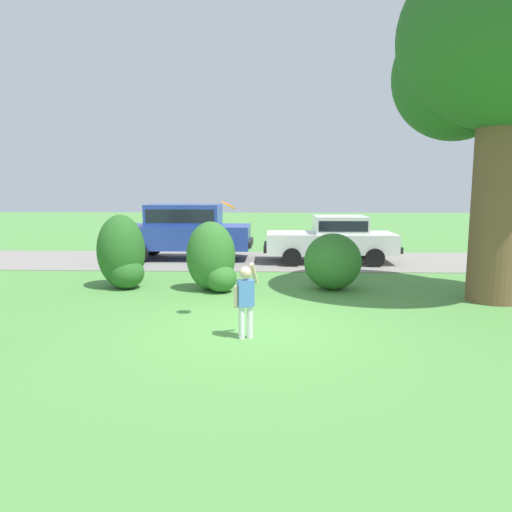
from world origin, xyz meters
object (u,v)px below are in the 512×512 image
at_px(oak_tree_large, 510,53).
at_px(parked_sedan, 333,237).
at_px(frisbee, 228,205).
at_px(child_thrower, 246,296).
at_px(parked_suv, 185,229).

height_order(oak_tree_large, parked_sedan, oak_tree_large).
relative_size(oak_tree_large, frisbee, 27.02).
distance_m(child_thrower, frisbee, 1.83).
distance_m(parked_sedan, frisbee, 7.80).
bearing_deg(oak_tree_large, parked_suv, 144.93).
distance_m(parked_sedan, child_thrower, 8.56).
relative_size(oak_tree_large, parked_suv, 1.61).
xyz_separation_m(child_thrower, frisbee, (-0.37, 1.05, 1.46)).
xyz_separation_m(oak_tree_large, parked_suv, (-8.04, 5.64, -4.21)).
xyz_separation_m(oak_tree_large, child_thrower, (-5.40, -3.07, -4.57)).
bearing_deg(oak_tree_large, child_thrower, -150.36).
relative_size(child_thrower, frisbee, 4.58).
relative_size(parked_sedan, parked_suv, 0.94).
bearing_deg(child_thrower, frisbee, 109.58).
xyz_separation_m(parked_suv, child_thrower, (2.63, -8.72, -0.36)).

